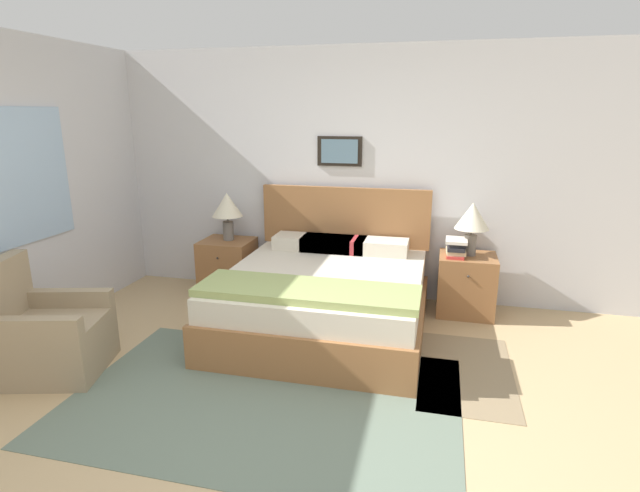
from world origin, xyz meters
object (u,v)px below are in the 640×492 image
at_px(armchair, 44,336).
at_px(nightstand_by_door, 466,285).
at_px(table_lamp_near_window, 227,207).
at_px(table_lamp_by_door, 472,219).
at_px(nightstand_near_window, 228,266).
at_px(bed, 325,296).

relative_size(armchair, nightstand_by_door, 1.54).
xyz_separation_m(table_lamp_near_window, table_lamp_by_door, (2.53, 0.00, 0.00)).
bearing_deg(table_lamp_near_window, table_lamp_by_door, 0.00).
height_order(nightstand_near_window, table_lamp_near_window, table_lamp_near_window).
bearing_deg(armchair, bed, 108.86).
height_order(bed, nightstand_near_window, bed).
distance_m(nightstand_by_door, table_lamp_by_door, 0.66).
height_order(armchair, table_lamp_near_window, table_lamp_near_window).
bearing_deg(armchair, nightstand_by_door, 106.92).
bearing_deg(table_lamp_by_door, nightstand_near_window, -179.44).
distance_m(nightstand_near_window, table_lamp_near_window, 0.66).
height_order(nightstand_by_door, table_lamp_near_window, table_lamp_near_window).
distance_m(armchair, table_lamp_by_door, 3.82).
bearing_deg(nightstand_by_door, bed, -151.30).
distance_m(bed, table_lamp_near_window, 1.58).
bearing_deg(table_lamp_near_window, nightstand_by_door, -0.57).
bearing_deg(table_lamp_by_door, bed, -150.64).
distance_m(bed, table_lamp_by_door, 1.60).
xyz_separation_m(nightstand_near_window, table_lamp_near_window, (0.01, 0.02, 0.66)).
bearing_deg(nightstand_near_window, table_lamp_by_door, 0.56).
bearing_deg(bed, table_lamp_near_window, 150.11).
distance_m(table_lamp_near_window, table_lamp_by_door, 2.53).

